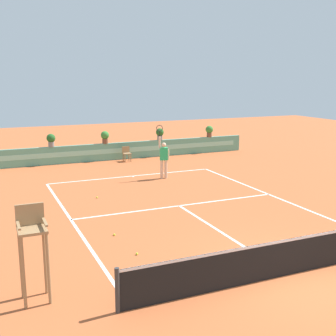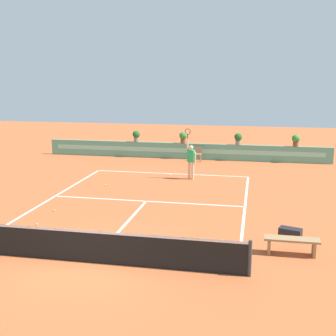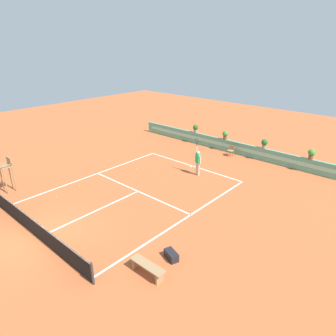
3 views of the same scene
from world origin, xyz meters
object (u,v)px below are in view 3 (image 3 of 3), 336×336
at_px(potted_plant_left, 196,128).
at_px(tennis_ball_near_baseline, 80,187).
at_px(bench_courtside, 148,267).
at_px(gear_bag, 171,255).
at_px(ball_kid_chair, 231,150).
at_px(tennis_player, 198,161).
at_px(potted_plant_far_right, 311,153).
at_px(umpire_chair, 7,171).
at_px(tennis_ball_by_sideline, 137,169).
at_px(tennis_ball_mid_court, 56,197).
at_px(potted_plant_right, 264,143).
at_px(potted_plant_centre, 225,135).

bearing_deg(potted_plant_left, tennis_ball_near_baseline, -90.18).
relative_size(bench_courtside, gear_bag, 2.29).
xyz_separation_m(ball_kid_chair, tennis_player, (0.28, -4.82, 0.57)).
xyz_separation_m(bench_courtside, potted_plant_left, (-8.73, 14.67, 1.04)).
bearing_deg(ball_kid_chair, potted_plant_far_right, 7.16).
height_order(gear_bag, potted_plant_left, potted_plant_left).
height_order(umpire_chair, gear_bag, umpire_chair).
distance_m(umpire_chair, tennis_ball_by_sideline, 8.24).
bearing_deg(gear_bag, potted_plant_left, 123.41).
distance_m(umpire_chair, ball_kid_chair, 15.97).
height_order(ball_kid_chair, tennis_ball_by_sideline, ball_kid_chair).
relative_size(tennis_ball_mid_court, potted_plant_left, 0.09).
bearing_deg(potted_plant_left, tennis_player, -51.70).
height_order(umpire_chair, potted_plant_right, umpire_chair).
bearing_deg(tennis_ball_mid_court, ball_kid_chair, 72.89).
distance_m(tennis_ball_mid_court, potted_plant_centre, 14.11).
height_order(potted_plant_left, potted_plant_centre, same).
bearing_deg(potted_plant_left, ball_kid_chair, -10.10).
xyz_separation_m(umpire_chair, bench_courtside, (11.48, 0.45, -0.97)).
xyz_separation_m(tennis_player, potted_plant_right, (2.11, 5.55, 0.36)).
xyz_separation_m(gear_bag, potted_plant_left, (-8.80, 13.33, 1.23)).
relative_size(potted_plant_centre, potted_plant_far_right, 1.00).
xyz_separation_m(bench_courtside, potted_plant_centre, (-5.68, 14.67, 1.04)).
relative_size(tennis_ball_mid_court, potted_plant_far_right, 0.09).
height_order(ball_kid_chair, gear_bag, ball_kid_chair).
relative_size(tennis_ball_mid_court, potted_plant_centre, 0.09).
relative_size(gear_bag, potted_plant_far_right, 0.97).
height_order(tennis_ball_near_baseline, potted_plant_centre, potted_plant_centre).
xyz_separation_m(tennis_ball_by_sideline, potted_plant_right, (5.95, 7.69, 1.38)).
xyz_separation_m(gear_bag, tennis_player, (-4.41, 7.78, 0.87)).
xyz_separation_m(umpire_chair, tennis_ball_by_sideline, (3.29, 7.43, -1.31)).
height_order(tennis_ball_by_sideline, potted_plant_right, potted_plant_right).
bearing_deg(potted_plant_far_right, potted_plant_right, 180.00).
distance_m(gear_bag, potted_plant_right, 13.59).
distance_m(potted_plant_right, potted_plant_left, 6.50).
bearing_deg(umpire_chair, potted_plant_right, 58.56).
height_order(bench_courtside, potted_plant_centre, potted_plant_centre).
bearing_deg(bench_courtside, umpire_chair, -177.73).
height_order(umpire_chair, potted_plant_left, umpire_chair).
bearing_deg(tennis_ball_mid_court, tennis_player, 62.35).
distance_m(potted_plant_right, potted_plant_far_right, 3.43).
bearing_deg(tennis_ball_by_sideline, gear_bag, -34.36).
relative_size(gear_bag, tennis_ball_by_sideline, 10.29).
bearing_deg(gear_bag, bench_courtside, -92.65).
height_order(bench_courtside, potted_plant_right, potted_plant_right).
relative_size(potted_plant_right, potted_plant_left, 1.00).
xyz_separation_m(bench_courtside, tennis_player, (-4.35, 9.12, 0.67)).
bearing_deg(tennis_ball_by_sideline, tennis_player, 29.08).
relative_size(tennis_ball_by_sideline, potted_plant_left, 0.09).
relative_size(gear_bag, tennis_player, 0.27).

